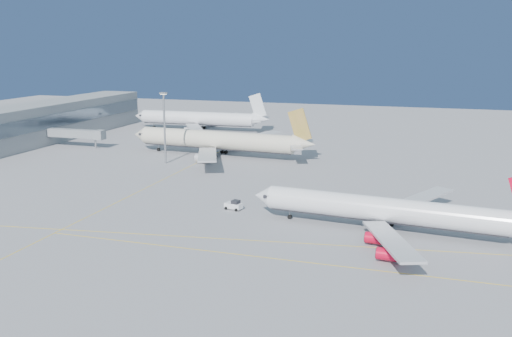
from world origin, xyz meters
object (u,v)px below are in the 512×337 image
Objects in this scene: airliner_third at (200,119)px; pushback_tug at (234,205)px; light_mast at (164,122)px; airliner_virgin at (389,211)px; airliner_etihad at (220,140)px.

airliner_third is 14.36× the size of pushback_tug.
light_mast reaches higher than airliner_third.
airliner_virgin is 89.84m from airliner_etihad.
airliner_etihad is at bearing -62.30° from airliner_third.
airliner_virgin reaches higher than pushback_tug.
airliner_etihad is 22.36m from light_mast.
airliner_virgin is at bearing -53.61° from airliner_third.
light_mast is (17.59, -70.05, 8.33)m from airliner_third.
airliner_third is at bearing 130.32° from pushback_tug.
airliner_virgin is 149.68m from airliner_third.
airliner_third is at bearing 104.10° from light_mast.
light_mast reaches higher than airliner_virgin.
airliner_etihad reaches higher than airliner_virgin.
airliner_virgin is 89.11m from light_mast.
airliner_etihad is 15.38× the size of pushback_tug.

